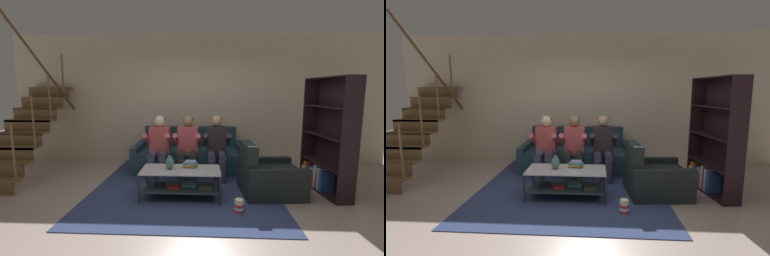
% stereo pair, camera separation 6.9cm
% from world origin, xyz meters
% --- Properties ---
extents(ground, '(16.80, 16.80, 0.00)m').
position_xyz_m(ground, '(0.00, 0.00, 0.00)').
color(ground, '#B09B93').
extents(back_partition, '(8.40, 0.12, 2.90)m').
position_xyz_m(back_partition, '(0.00, 2.46, 1.45)').
color(back_partition, beige).
rests_on(back_partition, ground).
extents(staircase_run, '(0.92, 2.40, 2.86)m').
position_xyz_m(staircase_run, '(-3.25, 1.45, 1.10)').
color(staircase_run, brown).
rests_on(staircase_run, ground).
extents(couch, '(2.26, 0.99, 0.86)m').
position_xyz_m(couch, '(-0.14, 1.86, 0.28)').
color(couch, '#243E4F').
rests_on(couch, ground).
extents(person_seated_left, '(0.50, 0.58, 1.17)m').
position_xyz_m(person_seated_left, '(-0.69, 1.28, 0.64)').
color(person_seated_left, '#3C405F').
rests_on(person_seated_left, ground).
extents(person_seated_middle, '(0.50, 0.58, 1.18)m').
position_xyz_m(person_seated_middle, '(-0.14, 1.28, 0.64)').
color(person_seated_middle, '#222928').
rests_on(person_seated_middle, ground).
extents(person_seated_right, '(0.50, 0.58, 1.19)m').
position_xyz_m(person_seated_right, '(0.40, 1.28, 0.65)').
color(person_seated_right, '#383656').
rests_on(person_seated_right, ground).
extents(coffee_table, '(1.21, 0.57, 0.45)m').
position_xyz_m(coffee_table, '(-0.19, 0.37, 0.29)').
color(coffee_table, '#B5BBC3').
rests_on(coffee_table, ground).
extents(area_rug, '(3.00, 3.43, 0.01)m').
position_xyz_m(area_rug, '(-0.17, 0.98, 0.01)').
color(area_rug, navy).
rests_on(area_rug, ground).
extents(vase, '(0.14, 0.14, 0.21)m').
position_xyz_m(vase, '(-0.36, 0.37, 0.55)').
color(vase, '#42715F').
rests_on(vase, coffee_table).
extents(book_stack, '(0.24, 0.18, 0.10)m').
position_xyz_m(book_stack, '(-0.05, 0.48, 0.50)').
color(book_stack, '#996F42').
rests_on(book_stack, coffee_table).
extents(bookshelf, '(0.42, 1.13, 1.86)m').
position_xyz_m(bookshelf, '(2.18, 0.79, 0.71)').
color(bookshelf, black).
rests_on(bookshelf, ground).
extents(armchair, '(0.99, 0.89, 0.83)m').
position_xyz_m(armchair, '(1.20, 0.58, 0.27)').
color(armchair, black).
rests_on(armchair, ground).
extents(popcorn_tub, '(0.13, 0.13, 0.20)m').
position_xyz_m(popcorn_tub, '(0.65, -0.10, 0.10)').
color(popcorn_tub, red).
rests_on(popcorn_tub, ground).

